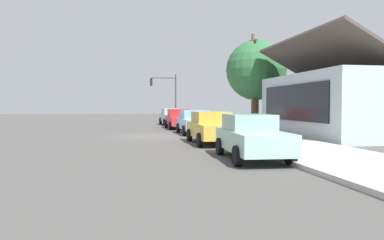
% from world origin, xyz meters
% --- Properties ---
extents(ground_plane, '(120.00, 120.00, 0.00)m').
position_xyz_m(ground_plane, '(0.00, 0.00, 0.00)').
color(ground_plane, '#4C4947').
extents(sidewalk_curb, '(60.00, 4.20, 0.16)m').
position_xyz_m(sidewalk_curb, '(0.00, 5.60, 0.08)').
color(sidewalk_curb, '#B2AFA8').
rests_on(sidewalk_curb, ground).
extents(car_silver, '(4.47, 2.08, 1.59)m').
position_xyz_m(car_silver, '(-12.67, 2.65, 0.81)').
color(car_silver, silver).
rests_on(car_silver, ground).
extents(car_cherry, '(4.81, 2.09, 1.59)m').
position_xyz_m(car_cherry, '(-7.06, 2.66, 0.82)').
color(car_cherry, red).
rests_on(car_cherry, ground).
extents(car_skyblue, '(4.32, 2.10, 1.59)m').
position_xyz_m(car_skyblue, '(-1.27, 2.88, 0.81)').
color(car_skyblue, '#8CB7E0').
rests_on(car_skyblue, ground).
extents(car_mustard, '(4.52, 2.11, 1.59)m').
position_xyz_m(car_mustard, '(4.93, 2.62, 0.82)').
color(car_mustard, gold).
rests_on(car_mustard, ground).
extents(car_seafoam, '(4.50, 2.14, 1.59)m').
position_xyz_m(car_seafoam, '(10.42, 2.76, 0.81)').
color(car_seafoam, '#9ED1BC').
rests_on(car_seafoam, ground).
extents(storefront_building, '(10.77, 8.02, 5.95)m').
position_xyz_m(storefront_building, '(2.37, 11.98, 2.03)').
color(storefront_building, '#ADBCC6').
rests_on(storefront_building, ground).
extents(shade_tree, '(4.84, 4.84, 7.16)m').
position_xyz_m(shade_tree, '(-5.59, 8.71, 4.72)').
color(shade_tree, brown).
rests_on(shade_tree, ground).
extents(traffic_light_main, '(0.37, 2.79, 5.20)m').
position_xyz_m(traffic_light_main, '(-16.39, 2.54, 3.49)').
color(traffic_light_main, '#383833').
rests_on(traffic_light_main, ground).
extents(utility_pole_wooden, '(1.80, 0.24, 7.50)m').
position_xyz_m(utility_pole_wooden, '(-4.96, 8.20, 3.93)').
color(utility_pole_wooden, brown).
rests_on(utility_pole_wooden, ground).
extents(fire_hydrant_red, '(0.22, 0.22, 0.71)m').
position_xyz_m(fire_hydrant_red, '(7.71, 4.20, 0.50)').
color(fire_hydrant_red, red).
rests_on(fire_hydrant_red, sidewalk_curb).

